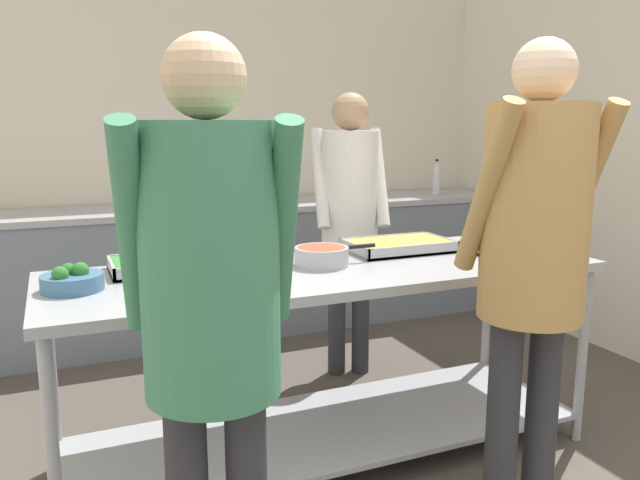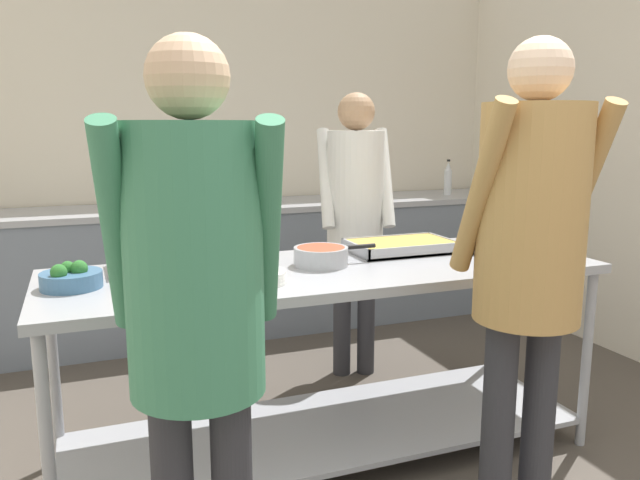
% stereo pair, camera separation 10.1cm
% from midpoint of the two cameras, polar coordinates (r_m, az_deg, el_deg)
% --- Properties ---
extents(wall_rear, '(4.29, 0.06, 2.65)m').
position_cam_midpoint_polar(wall_rear, '(4.78, -9.19, 8.64)').
color(wall_rear, beige).
rests_on(wall_rear, ground_plane).
extents(wall_right, '(0.06, 3.78, 2.65)m').
position_cam_midpoint_polar(wall_right, '(4.32, 26.50, 7.50)').
color(wall_right, beige).
rests_on(wall_right, ground_plane).
extents(back_counter, '(4.13, 0.65, 0.92)m').
position_cam_midpoint_polar(back_counter, '(4.54, -7.74, -2.43)').
color(back_counter, slate).
rests_on(back_counter, ground_plane).
extents(serving_counter, '(2.36, 0.80, 0.87)m').
position_cam_midpoint_polar(serving_counter, '(2.75, -0.23, -8.15)').
color(serving_counter, '#9EA0A8').
rests_on(serving_counter, ground_plane).
extents(broccoli_bowl, '(0.22, 0.22, 0.11)m').
position_cam_midpoint_polar(broccoli_bowl, '(2.48, -22.81, -3.45)').
color(broccoli_bowl, '#3D668C').
rests_on(broccoli_bowl, serving_counter).
extents(serving_tray_greens, '(0.37, 0.30, 0.05)m').
position_cam_midpoint_polar(serving_tray_greens, '(2.70, -15.77, -2.21)').
color(serving_tray_greens, '#9EA0A8').
rests_on(serving_tray_greens, serving_counter).
extents(plate_stack, '(0.23, 0.23, 0.05)m').
position_cam_midpoint_polar(plate_stack, '(2.41, -6.63, -3.45)').
color(plate_stack, white).
rests_on(plate_stack, serving_counter).
extents(sauce_pan, '(0.38, 0.24, 0.08)m').
position_cam_midpoint_polar(sauce_pan, '(2.69, -0.89, -1.44)').
color(sauce_pan, '#9EA0A8').
rests_on(sauce_pan, serving_counter).
extents(serving_tray_vegetables, '(0.49, 0.31, 0.05)m').
position_cam_midpoint_polar(serving_tray_vegetables, '(3.02, 6.27, -0.54)').
color(serving_tray_vegetables, '#9EA0A8').
rests_on(serving_tray_vegetables, serving_counter).
extents(serving_tray_roast, '(0.41, 0.32, 0.05)m').
position_cam_midpoint_polar(serving_tray_roast, '(3.06, 16.96, -0.80)').
color(serving_tray_roast, '#9EA0A8').
rests_on(serving_tray_roast, serving_counter).
extents(guest_serving_left, '(0.50, 0.40, 1.69)m').
position_cam_midpoint_polar(guest_serving_left, '(1.65, -11.67, -4.68)').
color(guest_serving_left, '#2D2D33').
rests_on(guest_serving_left, ground_plane).
extents(guest_serving_right, '(0.49, 0.38, 1.75)m').
position_cam_midpoint_polar(guest_serving_right, '(2.25, 17.75, 0.16)').
color(guest_serving_right, '#2D2D33').
rests_on(guest_serving_right, ground_plane).
extents(cook_behind_counter, '(0.47, 0.40, 1.65)m').
position_cam_midpoint_polar(cook_behind_counter, '(3.58, 1.93, 3.37)').
color(cook_behind_counter, '#2D2D33').
rests_on(cook_behind_counter, ground_plane).
extents(water_bottle, '(0.06, 0.06, 0.28)m').
position_cam_midpoint_polar(water_bottle, '(5.07, 10.04, 5.58)').
color(water_bottle, silver).
rests_on(water_bottle, back_counter).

